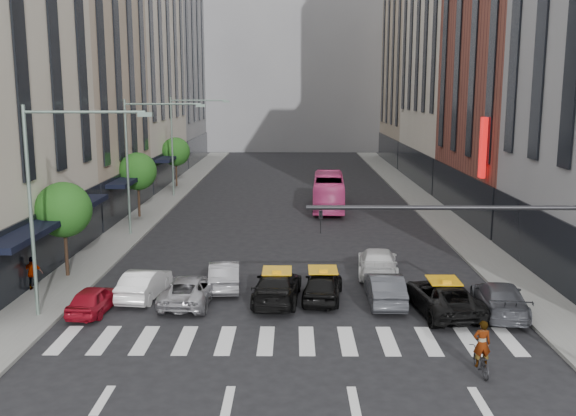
{
  "coord_description": "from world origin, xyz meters",
  "views": [
    {
      "loc": [
        0.06,
        -22.41,
        9.71
      ],
      "look_at": [
        -0.19,
        8.72,
        4.0
      ],
      "focal_mm": 40.0,
      "sensor_mm": 36.0,
      "label": 1
    }
  ],
  "objects_px": {
    "streetlamp_far": "(182,133)",
    "car_white_front": "(145,284)",
    "bus": "(329,192)",
    "pedestrian_far": "(33,273)",
    "car_red": "(94,299)",
    "taxi_center": "(323,285)",
    "streetlamp_near": "(51,183)",
    "taxi_left": "(277,286)",
    "motorcycle": "(481,361)",
    "streetlamp_mid": "(141,149)"
  },
  "relations": [
    {
      "from": "car_white_front",
      "to": "car_red",
      "type": "bearing_deg",
      "value": 57.02
    },
    {
      "from": "streetlamp_mid",
      "to": "streetlamp_near",
      "type": "bearing_deg",
      "value": -90.0
    },
    {
      "from": "taxi_left",
      "to": "motorcycle",
      "type": "relative_size",
      "value": 2.95
    },
    {
      "from": "motorcycle",
      "to": "car_white_front",
      "type": "bearing_deg",
      "value": -31.8
    },
    {
      "from": "pedestrian_far",
      "to": "taxi_center",
      "type": "bearing_deg",
      "value": 170.77
    },
    {
      "from": "motorcycle",
      "to": "streetlamp_far",
      "type": "bearing_deg",
      "value": -66.66
    },
    {
      "from": "streetlamp_near",
      "to": "motorcycle",
      "type": "distance_m",
      "value": 18.33
    },
    {
      "from": "streetlamp_mid",
      "to": "streetlamp_far",
      "type": "distance_m",
      "value": 16.0
    },
    {
      "from": "taxi_left",
      "to": "taxi_center",
      "type": "xyz_separation_m",
      "value": [
        2.13,
        0.21,
        -0.01
      ]
    },
    {
      "from": "streetlamp_mid",
      "to": "streetlamp_far",
      "type": "relative_size",
      "value": 1.0
    },
    {
      "from": "streetlamp_far",
      "to": "taxi_left",
      "type": "height_order",
      "value": "streetlamp_far"
    },
    {
      "from": "taxi_center",
      "to": "bus",
      "type": "distance_m",
      "value": 23.84
    },
    {
      "from": "car_red",
      "to": "car_white_front",
      "type": "height_order",
      "value": "car_white_front"
    },
    {
      "from": "car_white_front",
      "to": "taxi_center",
      "type": "xyz_separation_m",
      "value": [
        8.45,
        -0.3,
        0.04
      ]
    },
    {
      "from": "streetlamp_near",
      "to": "streetlamp_mid",
      "type": "height_order",
      "value": "same"
    },
    {
      "from": "streetlamp_near",
      "to": "motorcycle",
      "type": "height_order",
      "value": "streetlamp_near"
    },
    {
      "from": "car_red",
      "to": "motorcycle",
      "type": "xyz_separation_m",
      "value": [
        15.37,
        -6.1,
        -0.16
      ]
    },
    {
      "from": "car_white_front",
      "to": "streetlamp_mid",
      "type": "bearing_deg",
      "value": -70.31
    },
    {
      "from": "car_red",
      "to": "taxi_center",
      "type": "distance_m",
      "value": 10.38
    },
    {
      "from": "streetlamp_far",
      "to": "car_red",
      "type": "xyz_separation_m",
      "value": [
        1.28,
        -31.32,
        -5.29
      ]
    },
    {
      "from": "streetlamp_far",
      "to": "car_red",
      "type": "bearing_deg",
      "value": -87.67
    },
    {
      "from": "streetlamp_near",
      "to": "car_white_front",
      "type": "height_order",
      "value": "streetlamp_near"
    },
    {
      "from": "streetlamp_far",
      "to": "car_white_front",
      "type": "bearing_deg",
      "value": -84.05
    },
    {
      "from": "streetlamp_far",
      "to": "car_red",
      "type": "relative_size",
      "value": 2.5
    },
    {
      "from": "streetlamp_far",
      "to": "car_white_front",
      "type": "distance_m",
      "value": 29.81
    },
    {
      "from": "streetlamp_far",
      "to": "motorcycle",
      "type": "xyz_separation_m",
      "value": [
        16.64,
        -37.42,
        -5.45
      ]
    },
    {
      "from": "streetlamp_near",
      "to": "car_red",
      "type": "xyz_separation_m",
      "value": [
        1.28,
        0.68,
        -5.29
      ]
    },
    {
      "from": "streetlamp_near",
      "to": "pedestrian_far",
      "type": "xyz_separation_m",
      "value": [
        -2.56,
        3.53,
        -4.93
      ]
    },
    {
      "from": "taxi_center",
      "to": "pedestrian_far",
      "type": "height_order",
      "value": "pedestrian_far"
    },
    {
      "from": "car_white_front",
      "to": "taxi_center",
      "type": "bearing_deg",
      "value": -175.37
    },
    {
      "from": "taxi_left",
      "to": "pedestrian_far",
      "type": "relative_size",
      "value": 3.06
    },
    {
      "from": "streetlamp_near",
      "to": "bus",
      "type": "height_order",
      "value": "streetlamp_near"
    },
    {
      "from": "bus",
      "to": "pedestrian_far",
      "type": "height_order",
      "value": "bus"
    },
    {
      "from": "streetlamp_far",
      "to": "pedestrian_far",
      "type": "bearing_deg",
      "value": -95.13
    },
    {
      "from": "streetlamp_far",
      "to": "bus",
      "type": "height_order",
      "value": "streetlamp_far"
    },
    {
      "from": "bus",
      "to": "pedestrian_far",
      "type": "xyz_separation_m",
      "value": [
        -15.61,
        -22.75,
        -0.47
      ]
    },
    {
      "from": "car_white_front",
      "to": "taxi_center",
      "type": "relative_size",
      "value": 0.98
    },
    {
      "from": "bus",
      "to": "pedestrian_far",
      "type": "bearing_deg",
      "value": 58.43
    },
    {
      "from": "streetlamp_mid",
      "to": "bus",
      "type": "bearing_deg",
      "value": 38.22
    },
    {
      "from": "streetlamp_mid",
      "to": "taxi_left",
      "type": "height_order",
      "value": "streetlamp_mid"
    },
    {
      "from": "streetlamp_near",
      "to": "streetlamp_far",
      "type": "xyz_separation_m",
      "value": [
        0.0,
        32.0,
        0.0
      ]
    },
    {
      "from": "streetlamp_far",
      "to": "taxi_center",
      "type": "height_order",
      "value": "streetlamp_far"
    },
    {
      "from": "car_red",
      "to": "taxi_left",
      "type": "height_order",
      "value": "taxi_left"
    },
    {
      "from": "car_white_front",
      "to": "taxi_left",
      "type": "xyz_separation_m",
      "value": [
        6.32,
        -0.52,
        0.04
      ]
    },
    {
      "from": "streetlamp_near",
      "to": "taxi_left",
      "type": "distance_m",
      "value": 10.94
    },
    {
      "from": "car_white_front",
      "to": "taxi_center",
      "type": "height_order",
      "value": "taxi_center"
    },
    {
      "from": "streetlamp_near",
      "to": "taxi_center",
      "type": "xyz_separation_m",
      "value": [
        11.5,
        2.5,
        -5.18
      ]
    },
    {
      "from": "car_white_front",
      "to": "pedestrian_far",
      "type": "height_order",
      "value": "pedestrian_far"
    },
    {
      "from": "taxi_center",
      "to": "motorcycle",
      "type": "bearing_deg",
      "value": 130.3
    },
    {
      "from": "taxi_left",
      "to": "car_white_front",
      "type": "bearing_deg",
      "value": -0.19
    }
  ]
}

